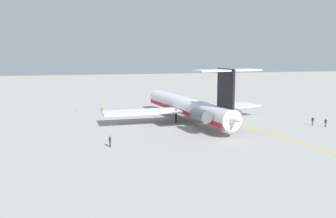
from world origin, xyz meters
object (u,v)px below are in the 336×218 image
object	(u,v)px
main_jetliner	(189,107)
ground_crew_near_nose	(110,140)
safety_cone_tail	(80,111)
ground_crew_starboard	(313,120)
ground_crew_portside	(102,106)
safety_cone_nose	(221,103)
ground_crew_near_tail	(326,122)
safety_cone_wingtip	(76,110)

from	to	relation	value
main_jetliner	ground_crew_near_nose	distance (m)	23.88
main_jetliner	safety_cone_tail	xyz separation A→B (m)	(17.77, 21.36, -2.83)
safety_cone_tail	ground_crew_starboard	bearing A→B (deg)	-121.71
ground_crew_portside	safety_cone_nose	xyz separation A→B (m)	(5.34, -32.77, -0.85)
ground_crew_starboard	main_jetliner	bearing A→B (deg)	116.83
ground_crew_starboard	safety_cone_tail	size ratio (longest dim) A/B	3.19
ground_crew_near_nose	main_jetliner	bearing A→B (deg)	-77.99
ground_crew_near_tail	ground_crew_portside	xyz separation A→B (m)	(29.64, 39.85, 0.09)
ground_crew_near_tail	safety_cone_wingtip	bearing A→B (deg)	100.31
safety_cone_wingtip	ground_crew_near_nose	bearing A→B (deg)	-171.85
ground_crew_portside	safety_cone_nose	size ratio (longest dim) A/B	3.23
ground_crew_portside	ground_crew_starboard	distance (m)	47.37
safety_cone_wingtip	ground_crew_portside	bearing A→B (deg)	-96.86
ground_crew_near_tail	ground_crew_near_nose	bearing A→B (deg)	140.88
ground_crew_portside	safety_cone_tail	world-z (taller)	ground_crew_portside
safety_cone_nose	safety_cone_tail	xyz separation A→B (m)	(-6.09, 37.85, 0.00)
ground_crew_near_tail	safety_cone_wingtip	world-z (taller)	ground_crew_near_tail
safety_cone_tail	safety_cone_nose	bearing A→B (deg)	-80.86
safety_cone_tail	ground_crew_near_nose	bearing A→B (deg)	-173.33
main_jetliner	safety_cone_nose	world-z (taller)	main_jetliner
ground_crew_near_tail	safety_cone_nose	size ratio (longest dim) A/B	2.98
main_jetliner	ground_crew_portside	xyz separation A→B (m)	(18.51, 16.28, -1.98)
ground_crew_near_nose	ground_crew_near_tail	distance (m)	41.27
ground_crew_near_nose	safety_cone_nose	size ratio (longest dim) A/B	3.21
main_jetliner	safety_cone_wingtip	size ratio (longest dim) A/B	71.04
safety_cone_nose	safety_cone_wingtip	distance (m)	39.23
ground_crew_near_tail	ground_crew_portside	bearing A→B (deg)	97.09
ground_crew_portside	safety_cone_nose	world-z (taller)	ground_crew_portside
safety_cone_tail	ground_crew_portside	bearing A→B (deg)	-81.65
safety_cone_wingtip	safety_cone_tail	world-z (taller)	same
ground_crew_portside	safety_cone_nose	distance (m)	33.22
safety_cone_nose	main_jetliner	bearing A→B (deg)	145.35
ground_crew_near_nose	ground_crew_starboard	distance (m)	40.19
main_jetliner	safety_cone_nose	bearing A→B (deg)	-43.19
ground_crew_portside	safety_cone_wingtip	distance (m)	6.29
main_jetliner	ground_crew_portside	size ratio (longest dim) A/B	21.97
main_jetliner	safety_cone_wingtip	world-z (taller)	main_jetliner
ground_crew_near_nose	safety_cone_tail	bearing A→B (deg)	-24.42
ground_crew_near_tail	safety_cone_tail	xyz separation A→B (m)	(28.89, 44.93, -0.76)
main_jetliner	ground_crew_near_tail	world-z (taller)	main_jetliner
ground_crew_near_tail	ground_crew_starboard	distance (m)	2.43
safety_cone_wingtip	safety_cone_tail	distance (m)	1.85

